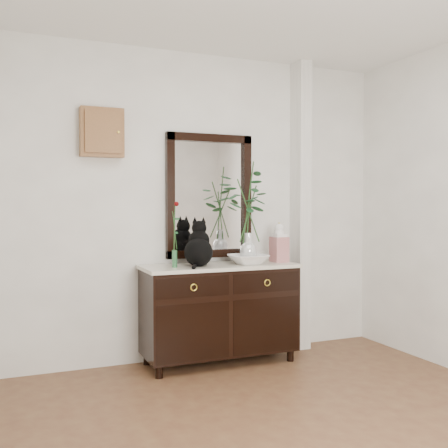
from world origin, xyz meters
name	(u,v)px	position (x,y,z in m)	size (l,w,h in m)	color
wall_back	(198,206)	(0.00, 1.98, 1.35)	(3.60, 0.04, 2.70)	white
pilaster	(300,206)	(1.00, 1.90, 1.35)	(0.12, 0.20, 2.70)	white
sideboard	(220,308)	(0.10, 1.73, 0.47)	(1.33, 0.52, 0.82)	black
wall_mirror	(209,196)	(0.10, 1.97, 1.44)	(0.80, 0.06, 1.10)	black
key_cabinet	(102,133)	(-0.85, 1.94, 1.95)	(0.35, 0.10, 0.40)	brown
cat	(199,243)	(-0.10, 1.69, 1.04)	(0.27, 0.33, 0.39)	black
lotus_bowl	(248,259)	(0.34, 1.66, 0.89)	(0.34, 0.34, 0.08)	white
vase_branches	(248,211)	(0.34, 1.66, 1.31)	(0.42, 0.42, 0.87)	silver
bud_vase_rose	(175,234)	(-0.32, 1.67, 1.12)	(0.07, 0.07, 0.55)	#30693D
ginger_jar	(279,242)	(0.67, 1.71, 1.03)	(0.13, 0.13, 0.36)	silver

